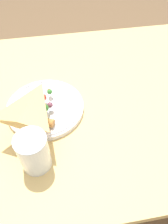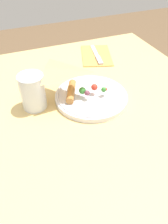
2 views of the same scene
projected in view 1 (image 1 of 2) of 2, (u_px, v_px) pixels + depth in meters
The scene contains 4 objects.
ground_plane at pixel (89, 183), 1.30m from camera, with size 6.00×6.00×0.00m, color brown.
dining_table at pixel (91, 115), 0.80m from camera, with size 1.19×0.78×0.75m.
plate_pizza at pixel (45, 106), 0.67m from camera, with size 0.24×0.24×0.05m.
milk_glass at pixel (34, 153), 0.53m from camera, with size 0.08×0.08×0.11m.
Camera 1 is at (0.11, 0.49, 1.27)m, focal length 35.00 mm.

